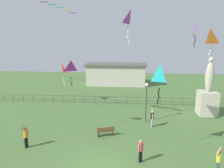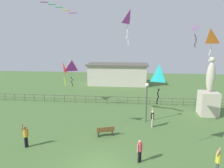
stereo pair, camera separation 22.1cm
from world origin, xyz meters
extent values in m
cube|color=beige|center=(10.18, 11.04, 1.29)|extent=(1.88, 1.88, 2.59)
ellipsoid|color=beige|center=(10.18, 11.04, 4.19)|extent=(0.90, 0.76, 3.20)
sphere|color=beige|center=(10.18, 11.04, 6.04)|extent=(0.56, 0.56, 0.56)
cylinder|color=#38383D|center=(3.39, 8.36, 1.81)|extent=(0.10, 0.10, 3.61)
sphere|color=white|center=(3.39, 8.36, 3.76)|extent=(0.36, 0.36, 0.36)
cube|color=brown|center=(-0.23, 4.80, 0.45)|extent=(1.55, 0.85, 0.06)
cube|color=brown|center=(-0.18, 4.63, 0.67)|extent=(1.44, 0.53, 0.36)
cube|color=#333338|center=(-0.80, 4.61, 0.23)|extent=(0.08, 0.36, 0.45)
cube|color=#333338|center=(0.33, 4.99, 0.23)|extent=(0.08, 0.36, 0.45)
cylinder|color=black|center=(2.51, 1.08, 0.41)|extent=(0.14, 0.14, 0.81)
cylinder|color=black|center=(2.62, 1.19, 0.41)|extent=(0.14, 0.14, 0.81)
cylinder|color=#D83F59|center=(2.56, 1.14, 1.10)|extent=(0.30, 0.30, 0.57)
sphere|color=tan|center=(2.56, 1.14, 1.49)|extent=(0.22, 0.22, 0.22)
cylinder|color=tan|center=(2.42, 1.00, 1.06)|extent=(0.09, 0.09, 0.54)
cylinder|color=tan|center=(2.71, 1.28, 1.06)|extent=(0.09, 0.09, 0.54)
cylinder|color=#3F4C47|center=(7.21, 0.34, 0.41)|extent=(0.14, 0.14, 0.83)
cylinder|color=gold|center=(7.19, 0.26, 1.12)|extent=(0.30, 0.30, 0.59)
sphere|color=tan|center=(7.19, 0.26, 1.53)|extent=(0.22, 0.22, 0.22)
cylinder|color=tan|center=(7.09, 0.08, 1.64)|extent=(0.25, 0.15, 0.56)
cylinder|color=tan|center=(7.24, 0.46, 1.09)|extent=(0.09, 0.09, 0.56)
cylinder|color=#99999E|center=(3.88, 7.14, 0.40)|extent=(0.14, 0.14, 0.81)
cylinder|color=#99999E|center=(3.89, 6.98, 0.40)|extent=(0.14, 0.14, 0.81)
cylinder|color=black|center=(3.89, 7.06, 1.09)|extent=(0.30, 0.30, 0.57)
sphere|color=beige|center=(3.89, 7.06, 1.49)|extent=(0.22, 0.22, 0.22)
cylinder|color=beige|center=(3.92, 7.26, 1.60)|extent=(0.25, 0.11, 0.54)
cylinder|color=beige|center=(3.91, 6.87, 1.06)|extent=(0.09, 0.09, 0.54)
cylinder|color=black|center=(-6.01, 2.21, 0.42)|extent=(0.14, 0.14, 0.85)
cylinder|color=black|center=(-5.96, 2.36, 0.42)|extent=(0.14, 0.14, 0.85)
cylinder|color=orange|center=(-5.98, 2.28, 1.15)|extent=(0.31, 0.31, 0.60)
sphere|color=#8C6647|center=(-5.98, 2.28, 1.56)|extent=(0.23, 0.23, 0.23)
cylinder|color=#8C6647|center=(-6.10, 2.11, 1.68)|extent=(0.26, 0.17, 0.57)
cylinder|color=#8C6647|center=(-5.91, 2.48, 1.11)|extent=(0.09, 0.09, 0.57)
pyramid|color=#19B2B2|center=(3.73, 2.29, 5.88)|extent=(0.81, 0.55, 1.16)
cylinder|color=#4C381E|center=(3.68, 2.14, 5.30)|extent=(0.12, 0.33, 1.16)
cube|color=black|center=(3.75, 2.17, 4.76)|extent=(0.11, 0.05, 0.21)
cube|color=black|center=(3.68, 2.14, 4.54)|extent=(0.08, 0.03, 0.20)
cube|color=black|center=(3.73, 2.16, 4.32)|extent=(0.12, 0.03, 0.21)
cube|color=black|center=(3.69, 2.14, 4.10)|extent=(0.10, 0.03, 0.21)
cube|color=black|center=(3.66, 2.13, 3.88)|extent=(0.11, 0.05, 0.21)
pyramid|color=#B22DB2|center=(-4.73, 10.78, 5.13)|extent=(1.30, 1.11, 1.32)
cylinder|color=#4C381E|center=(-4.88, 11.07, 4.48)|extent=(0.32, 0.61, 1.32)
cube|color=black|center=(-4.95, 11.03, 3.82)|extent=(0.09, 0.05, 0.20)
cube|color=black|center=(-4.80, 11.11, 3.60)|extent=(0.08, 0.04, 0.20)
cube|color=black|center=(-4.95, 11.03, 3.38)|extent=(0.11, 0.02, 0.21)
cube|color=black|center=(-4.89, 11.06, 3.16)|extent=(0.11, 0.03, 0.21)
cube|color=black|center=(-4.86, 11.08, 2.94)|extent=(0.11, 0.03, 0.21)
pyramid|color=#B22DB2|center=(8.54, 10.86, 9.35)|extent=(0.65, 1.04, 0.84)
cylinder|color=#4C381E|center=(8.26, 10.88, 8.94)|extent=(0.56, 0.07, 0.84)
cube|color=black|center=(8.18, 10.84, 8.49)|extent=(0.11, 0.02, 0.21)
cube|color=black|center=(8.31, 10.91, 8.27)|extent=(0.12, 0.04, 0.21)
cube|color=black|center=(8.34, 10.93, 8.05)|extent=(0.12, 0.03, 0.21)
cube|color=black|center=(8.35, 10.93, 7.83)|extent=(0.11, 0.03, 0.21)
cube|color=black|center=(8.22, 10.86, 7.61)|extent=(0.11, 0.05, 0.21)
cube|color=black|center=(8.28, 10.89, 7.39)|extent=(0.10, 0.01, 0.20)
pyramid|color=#B22DB2|center=(1.75, 3.83, 9.64)|extent=(0.73, 1.14, 0.99)
cylinder|color=#4C381E|center=(1.58, 3.89, 9.14)|extent=(0.37, 0.15, 0.99)
cube|color=white|center=(1.53, 3.86, 8.67)|extent=(0.10, 0.02, 0.20)
cube|color=white|center=(1.55, 3.88, 8.45)|extent=(0.10, 0.05, 0.20)
cube|color=white|center=(1.50, 3.85, 8.23)|extent=(0.08, 0.03, 0.20)
cube|color=white|center=(1.60, 3.90, 8.01)|extent=(0.09, 0.04, 0.20)
cube|color=white|center=(1.62, 3.91, 7.79)|extent=(0.10, 0.03, 0.21)
pyramid|color=orange|center=(7.38, 4.18, 8.30)|extent=(1.11, 0.89, 1.08)
cylinder|color=#4C381E|center=(7.45, 4.06, 7.76)|extent=(0.18, 0.25, 1.08)
cube|color=white|center=(7.46, 4.07, 7.27)|extent=(0.09, 0.04, 0.20)
cube|color=white|center=(7.39, 4.03, 7.05)|extent=(0.08, 0.03, 0.20)
cube|color=white|center=(7.51, 4.09, 6.83)|extent=(0.11, 0.05, 0.21)
cube|color=white|center=(7.42, 4.05, 6.61)|extent=(0.08, 0.02, 0.20)
pyramid|color=red|center=(-6.69, 13.26, 4.70)|extent=(0.98, 1.12, 1.40)
cylinder|color=#4C381E|center=(-6.52, 13.38, 4.01)|extent=(0.35, 0.26, 1.40)
cube|color=yellow|center=(-6.60, 13.34, 3.35)|extent=(0.10, 0.01, 0.21)
cube|color=yellow|center=(-6.57, 13.35, 3.13)|extent=(0.09, 0.03, 0.20)
cube|color=yellow|center=(-6.53, 13.37, 2.91)|extent=(0.09, 0.02, 0.20)
cube|color=yellow|center=(-6.53, 13.37, 2.69)|extent=(0.10, 0.04, 0.21)
cube|color=yellow|center=(-6.48, 13.40, 2.47)|extent=(0.09, 0.05, 0.20)
cube|color=#B22DB2|center=(-5.13, 5.26, 10.96)|extent=(0.64, 0.37, 0.03)
cube|color=#1EB759|center=(-4.54, 5.33, 10.80)|extent=(0.60, 0.25, 0.03)
cube|color=#1EB759|center=(-3.95, 5.29, 10.56)|extent=(0.62, 0.31, 0.03)
cube|color=yellow|center=(-3.37, 5.16, 10.30)|extent=(0.64, 0.42, 0.03)
cube|color=#B22DB2|center=(-2.79, 5.01, 10.09)|extent=(0.63, 0.34, 0.03)
cylinder|color=#4C4742|center=(-15.21, 14.00, 0.47)|extent=(0.06, 0.06, 0.95)
cylinder|color=#4C4742|center=(-13.84, 14.00, 0.47)|extent=(0.06, 0.06, 0.95)
cylinder|color=#4C4742|center=(-12.43, 14.00, 0.47)|extent=(0.06, 0.06, 0.95)
cylinder|color=#4C4742|center=(-11.07, 14.00, 0.47)|extent=(0.06, 0.06, 0.95)
cylinder|color=#4C4742|center=(-9.67, 14.00, 0.47)|extent=(0.06, 0.06, 0.95)
cylinder|color=#4C4742|center=(-8.30, 14.00, 0.47)|extent=(0.06, 0.06, 0.95)
cylinder|color=#4C4742|center=(-6.89, 14.00, 0.47)|extent=(0.06, 0.06, 0.95)
cylinder|color=#4C4742|center=(-5.51, 14.00, 0.47)|extent=(0.06, 0.06, 0.95)
cylinder|color=#4C4742|center=(-4.14, 14.00, 0.47)|extent=(0.06, 0.06, 0.95)
cylinder|color=#4C4742|center=(-2.74, 14.00, 0.47)|extent=(0.06, 0.06, 0.95)
cylinder|color=#4C4742|center=(-1.36, 14.00, 0.47)|extent=(0.06, 0.06, 0.95)
cylinder|color=#4C4742|center=(0.03, 14.00, 0.47)|extent=(0.06, 0.06, 0.95)
cylinder|color=#4C4742|center=(1.36, 14.00, 0.47)|extent=(0.06, 0.06, 0.95)
cylinder|color=#4C4742|center=(2.78, 14.00, 0.47)|extent=(0.06, 0.06, 0.95)
cylinder|color=#4C4742|center=(4.17, 14.00, 0.47)|extent=(0.06, 0.06, 0.95)
cylinder|color=#4C4742|center=(5.56, 14.00, 0.47)|extent=(0.06, 0.06, 0.95)
cylinder|color=#4C4742|center=(6.93, 14.00, 0.47)|extent=(0.06, 0.06, 0.95)
cylinder|color=#4C4742|center=(8.31, 14.00, 0.47)|extent=(0.06, 0.06, 0.95)
cylinder|color=#4C4742|center=(9.71, 14.00, 0.47)|extent=(0.06, 0.06, 0.95)
cylinder|color=#4C4742|center=(11.12, 14.00, 0.47)|extent=(0.06, 0.06, 0.95)
cylinder|color=#4C4742|center=(12.46, 14.00, 0.47)|extent=(0.06, 0.06, 0.95)
cube|color=#4C4742|center=(0.00, 14.00, 0.91)|extent=(36.00, 0.05, 0.05)
cube|color=#4C4742|center=(0.00, 14.00, 0.47)|extent=(36.00, 0.05, 0.05)
cube|color=beige|center=(-0.86, 26.00, 1.79)|extent=(10.30, 4.42, 3.58)
cube|color=#59544C|center=(-0.86, 26.00, 3.70)|extent=(10.90, 5.02, 0.24)
camera|label=1|loc=(1.81, -11.57, 8.02)|focal=33.37mm
camera|label=2|loc=(2.03, -11.55, 8.02)|focal=33.37mm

